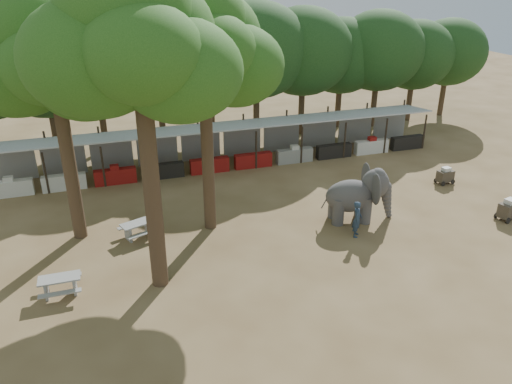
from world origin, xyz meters
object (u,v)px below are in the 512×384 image
object	(u,v)px
elephant	(359,195)
picnic_table_near	(60,283)
picnic_table_far	(138,228)
cart_front	(509,209)
yard_tree_back	(199,45)
yard_tree_center	(134,45)
yard_tree_left	(48,57)
cart_back	(445,175)
handler	(357,219)

from	to	relation	value
elephant	picnic_table_near	world-z (taller)	elephant
picnic_table_far	cart_front	world-z (taller)	cart_front
yard_tree_back	cart_front	bearing A→B (deg)	-15.52
elephant	picnic_table_far	bearing A→B (deg)	-177.38
yard_tree_center	cart_front	size ratio (longest dim) A/B	9.54
elephant	yard_tree_left	bearing A→B (deg)	179.52
yard_tree_left	cart_back	size ratio (longest dim) A/B	10.28
yard_tree_left	elephant	distance (m)	15.19
yard_tree_back	cart_back	world-z (taller)	yard_tree_back
yard_tree_back	elephant	size ratio (longest dim) A/B	3.15
cart_back	picnic_table_near	bearing A→B (deg)	-173.73
yard_tree_left	yard_tree_back	size ratio (longest dim) A/B	0.97
yard_tree_left	handler	distance (m)	15.01
yard_tree_center	cart_front	xyz separation A→B (m)	(17.45, -0.01, -8.67)
handler	cart_back	xyz separation A→B (m)	(7.94, 3.97, -0.39)
yard_tree_center	cart_back	bearing A→B (deg)	15.40
cart_front	cart_back	xyz separation A→B (m)	(-0.09, 4.79, -0.05)
handler	picnic_table_far	distance (m)	10.17
picnic_table_far	cart_front	bearing A→B (deg)	-32.67
yard_tree_center	handler	world-z (taller)	yard_tree_center
yard_tree_center	cart_front	world-z (taller)	yard_tree_center
yard_tree_left	yard_tree_center	distance (m)	5.92
handler	yard_tree_back	bearing A→B (deg)	97.16
picnic_table_far	yard_tree_center	bearing A→B (deg)	-106.14
yard_tree_center	picnic_table_far	bearing A→B (deg)	94.22
yard_tree_center	cart_back	xyz separation A→B (m)	(17.36, 4.78, -8.72)
yard_tree_back	picnic_table_far	bearing A→B (deg)	-177.56
yard_tree_center	yard_tree_back	world-z (taller)	yard_tree_center
cart_front	picnic_table_far	bearing A→B (deg)	153.98
elephant	cart_back	bearing A→B (deg)	30.30
elephant	picnic_table_far	size ratio (longest dim) A/B	1.89
handler	picnic_table_far	world-z (taller)	handler
handler	yard_tree_center	bearing A→B (deg)	128.54
yard_tree_center	picnic_table_near	size ratio (longest dim) A/B	7.78
yard_tree_left	cart_back	xyz separation A→B (m)	(20.36, -0.22, -7.71)
cart_front	picnic_table_near	bearing A→B (deg)	165.64
yard_tree_left	picnic_table_near	xyz separation A→B (m)	(-0.60, -4.77, -7.70)
yard_tree_back	yard_tree_left	bearing A→B (deg)	170.54
yard_tree_center	elephant	xyz separation A→B (m)	(10.29, 2.30, -7.86)
yard_tree_left	yard_tree_back	bearing A→B (deg)	-9.46
yard_tree_back	cart_back	distance (m)	16.48
elephant	handler	bearing A→B (deg)	-109.39
elephant	handler	distance (m)	1.79
handler	cart_back	size ratio (longest dim) A/B	1.64
handler	picnic_table_near	distance (m)	13.03
elephant	handler	xyz separation A→B (m)	(-0.87, -1.49, -0.47)
yard_tree_left	picnic_table_near	distance (m)	9.07
cart_front	yard_tree_back	bearing A→B (deg)	150.78
cart_front	elephant	bearing A→B (deg)	148.38
yard_tree_back	picnic_table_near	world-z (taller)	yard_tree_back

